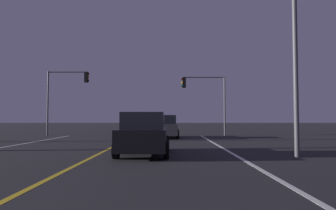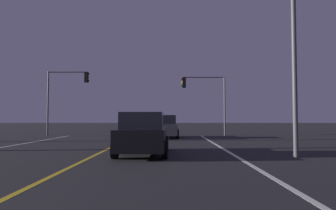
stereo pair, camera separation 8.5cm
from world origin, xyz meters
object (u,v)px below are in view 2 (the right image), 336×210
object	(u,v)px
car_ahead_far	(165,127)
car_lead_same_lane	(143,134)
street_lamp_right_near	(284,20)
traffic_light_near_left	(68,88)
traffic_light_near_right	(203,91)

from	to	relation	value
car_ahead_far	car_lead_same_lane	size ratio (longest dim) A/B	1.00
street_lamp_right_near	car_lead_same_lane	bearing A→B (deg)	-8.66
car_ahead_far	traffic_light_near_left	distance (m)	9.54
car_ahead_far	car_lead_same_lane	distance (m)	10.67
car_ahead_far	traffic_light_near_left	size ratio (longest dim) A/B	0.78
traffic_light_near_right	traffic_light_near_left	xyz separation A→B (m)	(-11.59, 0.00, 0.32)
traffic_light_near_right	car_ahead_far	bearing A→B (deg)	44.08
car_lead_same_lane	traffic_light_near_right	size ratio (longest dim) A/B	0.86
car_ahead_far	car_lead_same_lane	bearing A→B (deg)	176.40
traffic_light_near_left	traffic_light_near_right	bearing A→B (deg)	0.00
traffic_light_near_right	street_lamp_right_near	size ratio (longest dim) A/B	0.61
car_lead_same_lane	street_lamp_right_near	world-z (taller)	street_lamp_right_near
car_ahead_far	street_lamp_right_near	bearing A→B (deg)	-157.47
car_ahead_far	traffic_light_near_right	world-z (taller)	traffic_light_near_right
car_lead_same_lane	car_ahead_far	bearing A→B (deg)	-3.60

